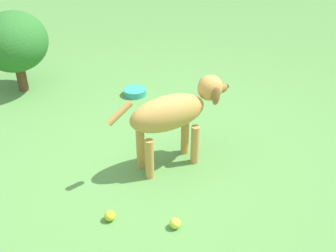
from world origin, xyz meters
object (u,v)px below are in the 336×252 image
at_px(tennis_ball_0, 175,223).
at_px(water_bowl, 135,92).
at_px(tennis_ball_1, 110,216).
at_px(dog, 175,112).

xyz_separation_m(tennis_ball_0, water_bowl, (1.44, 1.04, -0.00)).
bearing_deg(tennis_ball_1, dog, -9.91).
bearing_deg(dog, tennis_ball_1, -152.77).
xyz_separation_m(tennis_ball_1, water_bowl, (1.54, 0.66, -0.00)).
height_order(tennis_ball_0, water_bowl, tennis_ball_0).
xyz_separation_m(tennis_ball_0, tennis_ball_1, (-0.10, 0.38, 0.00)).
bearing_deg(tennis_ball_1, water_bowl, 23.01).
distance_m(dog, tennis_ball_0, 0.75).
bearing_deg(tennis_ball_0, dog, 23.52).
bearing_deg(dog, tennis_ball_0, -119.34).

